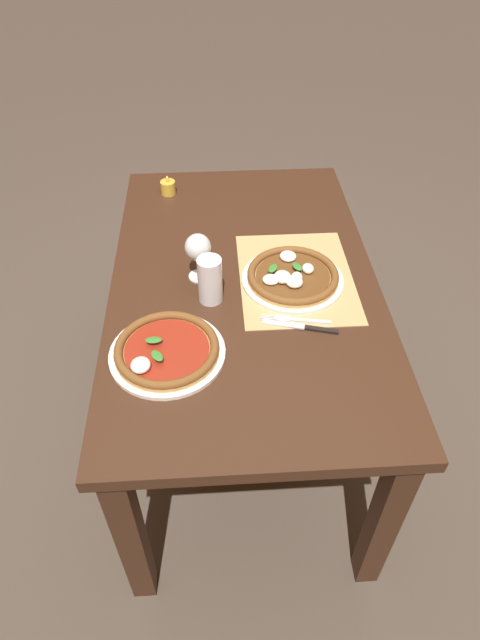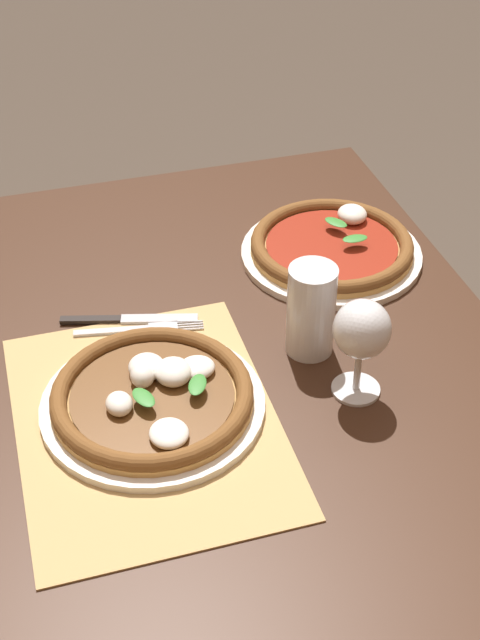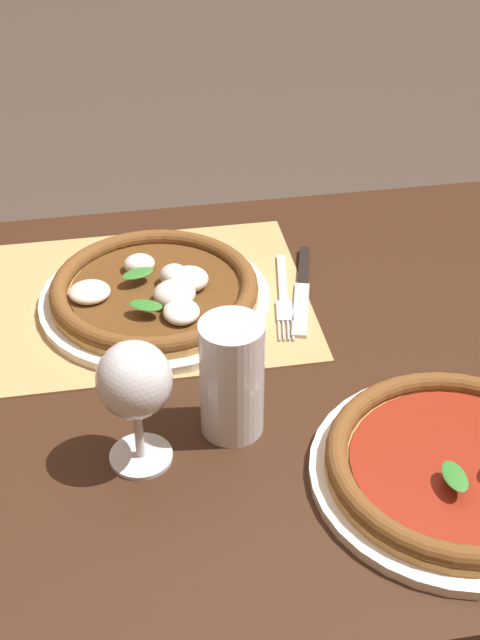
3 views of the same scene
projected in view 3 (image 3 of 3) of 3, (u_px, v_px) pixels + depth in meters
The scene contains 8 objects.
dining_table at pixel (146, 439), 1.15m from camera, with size 1.37×0.83×0.74m.
paper_placemat at pixel (138, 300), 1.22m from camera, with size 0.46×0.35×0.00m, color tan.
pizza_near at pixel (155, 292), 1.20m from camera, with size 0.31×0.31×0.05m.
pizza_far at pixel (457, 467), 0.94m from camera, with size 0.31×0.31×0.05m.
wine_glass at pixel (135, 385), 0.92m from camera, with size 0.08×0.08×0.16m.
pint_glass at pixel (232, 380), 0.98m from camera, with size 0.07×0.07×0.15m.
fork at pixel (283, 296), 1.22m from camera, with size 0.05×0.20×0.00m.
knife at pixel (302, 290), 1.23m from camera, with size 0.07×0.21×0.01m.
Camera 3 is at (0.02, 0.84, 1.45)m, focal length 50.00 mm.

